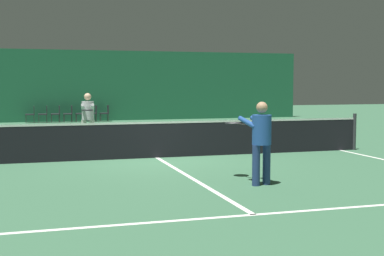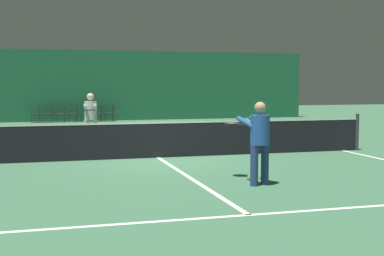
% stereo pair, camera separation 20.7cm
% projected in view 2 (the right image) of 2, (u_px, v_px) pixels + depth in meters
% --- Properties ---
extents(ground_plane, '(60.00, 60.00, 0.00)m').
position_uv_depth(ground_plane, '(158.00, 158.00, 14.05)').
color(ground_plane, '#386647').
extents(backdrop_curtain, '(23.00, 0.12, 3.68)m').
position_uv_depth(backdrop_curtain, '(99.00, 86.00, 27.95)').
color(backdrop_curtain, '#1E5B3D').
rests_on(backdrop_curtain, ground).
extents(court_line_baseline_far, '(11.00, 0.10, 0.00)m').
position_uv_depth(court_line_baseline_far, '(106.00, 124.00, 25.47)').
color(court_line_baseline_far, white).
rests_on(court_line_baseline_far, ground).
extents(court_line_service_far, '(8.25, 0.10, 0.00)m').
position_uv_depth(court_line_service_far, '(123.00, 135.00, 20.19)').
color(court_line_service_far, white).
rests_on(court_line_service_far, ground).
extents(court_line_service_near, '(8.25, 0.10, 0.00)m').
position_uv_depth(court_line_service_near, '(249.00, 215.00, 7.91)').
color(court_line_service_near, white).
rests_on(court_line_service_near, ground).
extents(court_line_sideline_right, '(0.10, 23.80, 0.00)m').
position_uv_depth(court_line_sideline_right, '(343.00, 151.00, 15.54)').
color(court_line_sideline_right, white).
rests_on(court_line_sideline_right, ground).
extents(court_line_centre, '(0.10, 12.80, 0.00)m').
position_uv_depth(court_line_centre, '(158.00, 158.00, 14.05)').
color(court_line_centre, white).
rests_on(court_line_centre, ground).
extents(tennis_net, '(12.00, 0.10, 1.07)m').
position_uv_depth(tennis_net, '(158.00, 138.00, 14.01)').
color(tennis_net, black).
rests_on(tennis_net, ground).
extents(player_near, '(0.64, 1.36, 1.60)m').
position_uv_depth(player_near, '(258.00, 137.00, 10.19)').
color(player_near, navy).
rests_on(player_near, ground).
extents(player_far, '(0.50, 1.37, 1.65)m').
position_uv_depth(player_far, '(91.00, 115.00, 16.83)').
color(player_far, beige).
rests_on(player_far, ground).
extents(courtside_chair_0, '(0.44, 0.44, 0.84)m').
position_uv_depth(courtside_chair_0, '(37.00, 113.00, 26.68)').
color(courtside_chair_0, '#2D2D2D').
rests_on(courtside_chair_0, ground).
extents(courtside_chair_1, '(0.44, 0.44, 0.84)m').
position_uv_depth(courtside_chair_1, '(50.00, 113.00, 26.85)').
color(courtside_chair_1, '#2D2D2D').
rests_on(courtside_chair_1, ground).
extents(courtside_chair_2, '(0.44, 0.44, 0.84)m').
position_uv_depth(courtside_chair_2, '(62.00, 113.00, 27.01)').
color(courtside_chair_2, '#2D2D2D').
rests_on(courtside_chair_2, ground).
extents(courtside_chair_3, '(0.44, 0.44, 0.84)m').
position_uv_depth(courtside_chair_3, '(75.00, 112.00, 27.18)').
color(courtside_chair_3, '#2D2D2D').
rests_on(courtside_chair_3, ground).
extents(courtside_chair_4, '(0.44, 0.44, 0.84)m').
position_uv_depth(courtside_chair_4, '(87.00, 112.00, 27.34)').
color(courtside_chair_4, '#2D2D2D').
rests_on(courtside_chair_4, ground).
extents(courtside_chair_5, '(0.44, 0.44, 0.84)m').
position_uv_depth(courtside_chair_5, '(99.00, 112.00, 27.51)').
color(courtside_chair_5, '#2D2D2D').
rests_on(courtside_chair_5, ground).
extents(courtside_chair_6, '(0.44, 0.44, 0.84)m').
position_uv_depth(courtside_chair_6, '(111.00, 112.00, 27.67)').
color(courtside_chair_6, '#2D2D2D').
rests_on(courtside_chair_6, ground).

